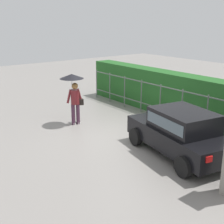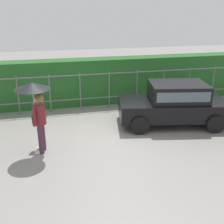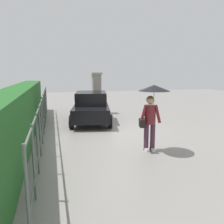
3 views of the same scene
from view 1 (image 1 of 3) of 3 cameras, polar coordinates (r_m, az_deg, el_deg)
name	(u,v)px [view 1 (image 1 of 3)]	position (r m, az deg, el deg)	size (l,w,h in m)	color
ground_plane	(120,137)	(11.28, 1.40, -4.66)	(40.00, 40.00, 0.00)	gray
car	(181,131)	(9.82, 12.61, -3.43)	(3.95, 2.41, 1.48)	black
pedestrian	(74,88)	(12.35, -7.13, 4.39)	(0.95, 0.95, 2.06)	#47283D
fence_section	(182,106)	(12.55, 12.80, 1.14)	(11.88, 0.05, 1.50)	#59605B
hedge_row	(194,100)	(13.11, 15.01, 2.21)	(12.83, 0.90, 1.90)	#235B23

